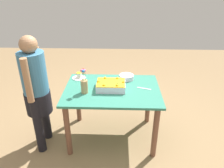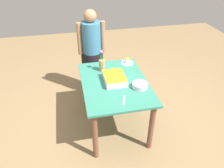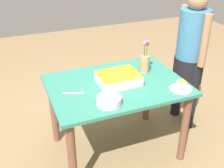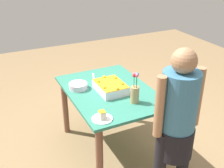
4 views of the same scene
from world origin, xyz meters
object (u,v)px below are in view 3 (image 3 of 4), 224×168
(sheet_cake, at_px, (119,79))
(fruit_bowl, at_px, (109,101))
(person_standing, at_px, (190,52))
(serving_plate_with_slice, at_px, (181,87))
(cake_knife, at_px, (73,93))
(flower_vase, at_px, (145,61))

(sheet_cake, bearing_deg, fruit_bowl, -125.64)
(sheet_cake, xyz_separation_m, fruit_bowl, (-0.21, -0.29, -0.02))
(person_standing, bearing_deg, serving_plate_with_slice, 48.25)
(cake_knife, height_order, person_standing, person_standing)
(cake_knife, xyz_separation_m, person_standing, (1.32, 0.20, 0.09))
(serving_plate_with_slice, relative_size, cake_knife, 1.05)
(sheet_cake, height_order, serving_plate_with_slice, sheet_cake)
(flower_vase, xyz_separation_m, fruit_bowl, (-0.53, -0.40, -0.08))
(sheet_cake, xyz_separation_m, cake_knife, (-0.43, -0.02, -0.05))
(sheet_cake, distance_m, flower_vase, 0.35)
(sheet_cake, distance_m, cake_knife, 0.43)
(fruit_bowl, bearing_deg, cake_knife, 129.19)
(serving_plate_with_slice, bearing_deg, flower_vase, 108.56)
(flower_vase, relative_size, person_standing, 0.21)
(sheet_cake, height_order, person_standing, person_standing)
(cake_knife, relative_size, fruit_bowl, 0.91)
(person_standing, bearing_deg, cake_knife, 8.74)
(cake_knife, bearing_deg, fruit_bowl, 148.49)
(serving_plate_with_slice, distance_m, cake_knife, 0.93)
(flower_vase, xyz_separation_m, person_standing, (0.57, 0.07, -0.02))
(flower_vase, bearing_deg, person_standing, 6.97)
(cake_knife, distance_m, fruit_bowl, 0.35)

